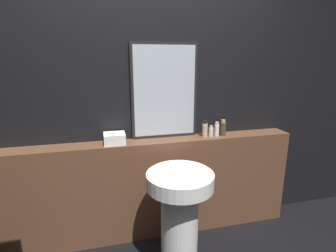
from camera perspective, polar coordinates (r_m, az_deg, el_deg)
wall_back at (r=2.44m, az=-3.63°, el=4.62°), size 8.00×0.06×2.50m
vanity_counter at (r=2.56m, az=-2.77°, el=-13.28°), size 2.68×0.21×0.95m
pedestal_sink at (r=2.16m, az=2.55°, el=-17.84°), size 0.52×0.52×0.84m
mirror at (r=2.39m, az=-0.76°, el=7.55°), size 0.61×0.03×0.86m
towel_stack at (r=2.32m, az=-11.56°, el=-2.66°), size 0.18×0.16×0.09m
shampoo_bottle at (r=2.49m, az=8.05°, el=-0.72°), size 0.05×0.05×0.15m
conditioner_bottle at (r=2.52m, az=9.32°, el=-1.15°), size 0.05×0.05×0.10m
lotion_bottle at (r=2.54m, az=10.56°, el=-0.73°), size 0.04×0.04×0.14m
body_wash_bottle at (r=2.57m, az=11.86°, el=-0.47°), size 0.06×0.06×0.15m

